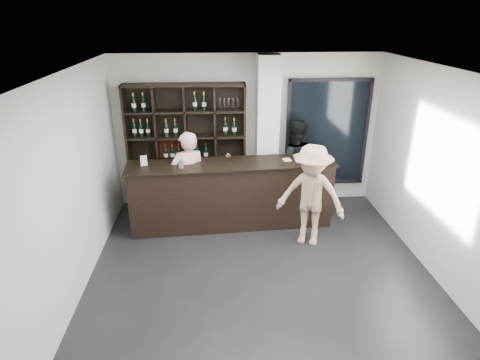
{
  "coord_description": "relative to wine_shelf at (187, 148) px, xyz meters",
  "views": [
    {
      "loc": [
        -0.66,
        -4.67,
        3.57
      ],
      "look_at": [
        -0.25,
        1.1,
        1.14
      ],
      "focal_mm": 30.0,
      "sensor_mm": 36.0,
      "label": 1
    }
  ],
  "objects": [
    {
      "name": "floor",
      "position": [
        1.15,
        -2.57,
        -1.2
      ],
      "size": [
        5.0,
        5.5,
        0.01
      ],
      "primitive_type": "cube",
      "color": "black",
      "rests_on": "ground"
    },
    {
      "name": "tasting_counter",
      "position": [
        0.8,
        -0.82,
        -0.61
      ],
      "size": [
        3.57,
        0.74,
        1.18
      ],
      "rotation": [
        0.0,
        0.0,
        0.06
      ],
      "color": "black",
      "rests_on": "floor"
    },
    {
      "name": "napkin_stack",
      "position": [
        1.77,
        -0.73,
        -0.01
      ],
      "size": [
        0.14,
        0.14,
        0.02
      ],
      "primitive_type": "cube",
      "rotation": [
        0.0,
        0.0,
        0.19
      ],
      "color": "white",
      "rests_on": "tasting_counter"
    },
    {
      "name": "spit_cup",
      "position": [
        -0.04,
        -0.99,
        0.04
      ],
      "size": [
        0.11,
        0.11,
        0.12
      ],
      "primitive_type": "cylinder",
      "rotation": [
        0.0,
        0.0,
        0.17
      ],
      "color": "#A2B0C1",
      "rests_on": "tasting_counter"
    },
    {
      "name": "wine_glass",
      "position": [
        0.74,
        -0.83,
        0.09
      ],
      "size": [
        0.1,
        0.1,
        0.21
      ],
      "primitive_type": null,
      "rotation": [
        0.0,
        0.0,
        -0.09
      ],
      "color": "white",
      "rests_on": "tasting_counter"
    },
    {
      "name": "customer",
      "position": [
        2.04,
        -1.52,
        -0.35
      ],
      "size": [
        1.26,
        1.03,
        1.7
      ],
      "primitive_type": "imported",
      "rotation": [
        0.0,
        0.0,
        -0.42
      ],
      "color": "tan",
      "rests_on": "floor"
    },
    {
      "name": "glass_panel",
      "position": [
        2.7,
        0.12,
        0.2
      ],
      "size": [
        1.6,
        0.08,
        2.1
      ],
      "color": "black",
      "rests_on": "floor"
    },
    {
      "name": "taster_black",
      "position": [
        2.02,
        -0.17,
        -0.32
      ],
      "size": [
        0.9,
        0.72,
        1.76
      ],
      "primitive_type": "imported",
      "rotation": [
        0.0,
        0.0,
        3.08
      ],
      "color": "black",
      "rests_on": "floor"
    },
    {
      "name": "card_stand",
      "position": [
        -0.68,
        -0.81,
        0.06
      ],
      "size": [
        0.12,
        0.07,
        0.16
      ],
      "primitive_type": "cube",
      "rotation": [
        0.0,
        0.0,
        0.17
      ],
      "color": "white",
      "rests_on": "tasting_counter"
    },
    {
      "name": "taster_pink",
      "position": [
        0.05,
        -0.72,
        -0.34
      ],
      "size": [
        0.72,
        0.58,
        1.72
      ],
      "primitive_type": "imported",
      "rotation": [
        0.0,
        0.0,
        3.45
      ],
      "color": "beige",
      "rests_on": "floor"
    },
    {
      "name": "structural_column",
      "position": [
        1.5,
        -0.1,
        0.25
      ],
      "size": [
        0.4,
        0.4,
        2.9
      ],
      "primitive_type": "cube",
      "color": "silver",
      "rests_on": "floor"
    },
    {
      "name": "wine_shelf",
      "position": [
        0.0,
        0.0,
        0.0
      ],
      "size": [
        2.2,
        0.35,
        2.4
      ],
      "primitive_type": null,
      "color": "black",
      "rests_on": "floor"
    }
  ]
}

